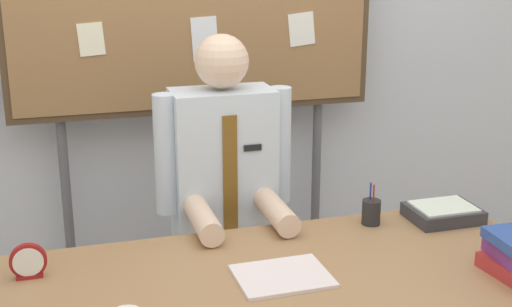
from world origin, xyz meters
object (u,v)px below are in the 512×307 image
object	(u,v)px
pen_holder	(371,212)
paper_tray	(443,213)
desk	(273,298)
person	(225,221)
desk_clock	(28,262)
open_notebook	(282,276)

from	to	relation	value
pen_holder	paper_tray	distance (m)	0.29
desk	person	size ratio (longest dim) A/B	1.33
person	desk_clock	xyz separation A→B (m)	(-0.74, -0.44, 0.12)
open_notebook	paper_tray	world-z (taller)	paper_tray
person	desk_clock	size ratio (longest dim) A/B	12.29
person	open_notebook	bearing A→B (deg)	-88.10
desk_clock	person	bearing A→B (deg)	30.62
open_notebook	pen_holder	bearing A→B (deg)	35.12
open_notebook	desk_clock	bearing A→B (deg)	163.31
person	pen_holder	world-z (taller)	person
paper_tray	desk	bearing A→B (deg)	-160.95
open_notebook	paper_tray	distance (m)	0.80
person	pen_holder	size ratio (longest dim) A/B	8.85
pen_holder	paper_tray	xyz separation A→B (m)	(0.28, -0.04, -0.02)
person	desk	bearing A→B (deg)	-90.00
desk	desk_clock	xyz separation A→B (m)	(-0.74, 0.21, 0.13)
desk	pen_holder	distance (m)	0.58
open_notebook	paper_tray	bearing A→B (deg)	20.93
desk	person	bearing A→B (deg)	90.00
person	desk_clock	world-z (taller)	person
desk	paper_tray	bearing A→B (deg)	19.05
pen_holder	paper_tray	bearing A→B (deg)	-7.89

